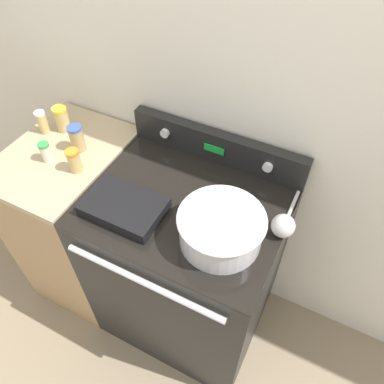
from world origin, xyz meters
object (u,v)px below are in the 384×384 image
Objects in this scene: casserole_dish at (124,206)px; spice_jar_blue_cap at (77,138)px; mixing_bowl at (221,227)px; spice_jar_orange_cap at (74,161)px; spice_jar_green_cap at (46,152)px; spice_jar_yellow_cap at (62,119)px; ladle at (284,225)px; spice_jar_white_cap at (42,122)px.

spice_jar_blue_cap reaches higher than casserole_dish.
casserole_dish is (-0.38, -0.04, -0.04)m from mixing_bowl.
spice_jar_orange_cap is 0.15m from spice_jar_green_cap.
mixing_bowl is at bearing 6.71° from casserole_dish.
spice_jar_green_cap is (-0.08, -0.12, -0.02)m from spice_jar_blue_cap.
mixing_bowl is 0.93m from spice_jar_yellow_cap.
ladle is 1.02m from spice_jar_green_cap.
spice_jar_blue_cap is 0.14m from spice_jar_green_cap.
spice_jar_green_cap is (-0.44, 0.08, 0.03)m from casserole_dish.
spice_jar_white_cap is (-0.97, 0.18, -0.00)m from mixing_bowl.
ladle is 1.09m from spice_jar_yellow_cap.
spice_jar_white_cap is (-0.22, 0.03, -0.01)m from spice_jar_blue_cap.
spice_jar_yellow_cap reaches higher than casserole_dish.
casserole_dish is 0.59m from spice_jar_yellow_cap.
spice_jar_orange_cap reaches higher than spice_jar_green_cap.
ladle is at bearing 17.43° from casserole_dish.
spice_jar_orange_cap is 0.95× the size of spice_jar_white_cap.
ladle is 2.52× the size of spice_jar_orange_cap.
mixing_bowl is 2.80× the size of spice_jar_white_cap.
spice_jar_orange_cap is 0.86× the size of spice_jar_blue_cap.
spice_jar_yellow_cap is (-0.22, 0.19, 0.01)m from spice_jar_orange_cap.
spice_jar_orange_cap is 0.87× the size of spice_jar_yellow_cap.
casserole_dish is at bearing -28.29° from spice_jar_yellow_cap.
spice_jar_green_cap reaches higher than casserole_dish.
spice_jar_blue_cap reaches higher than spice_jar_white_cap.
spice_jar_white_cap is (-0.59, 0.22, 0.04)m from casserole_dish.
casserole_dish is 2.86× the size of spice_jar_orange_cap.
spice_jar_white_cap is (-1.15, 0.05, 0.03)m from ladle.
spice_jar_orange_cap is 1.15× the size of spice_jar_green_cap.
spice_jar_blue_cap reaches higher than ladle.
casserole_dish is at bearing -10.48° from spice_jar_green_cap.
spice_jar_orange_cap is at bearing 163.35° from casserole_dish.
ladle is at bearing -1.31° from spice_jar_blue_cap.
casserole_dish is 2.45× the size of spice_jar_blue_cap.
spice_jar_blue_cap is (-0.75, 0.15, 0.00)m from mixing_bowl.
ladle is (0.19, 0.13, -0.03)m from mixing_bowl.
casserole_dish is at bearing -28.39° from spice_jar_blue_cap.
casserole_dish is at bearing -162.57° from ladle.
ladle is at bearing 5.40° from spice_jar_green_cap.
spice_jar_yellow_cap reaches higher than spice_jar_orange_cap.
mixing_bowl is 2.57× the size of spice_jar_yellow_cap.
spice_jar_blue_cap reaches higher than mixing_bowl.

